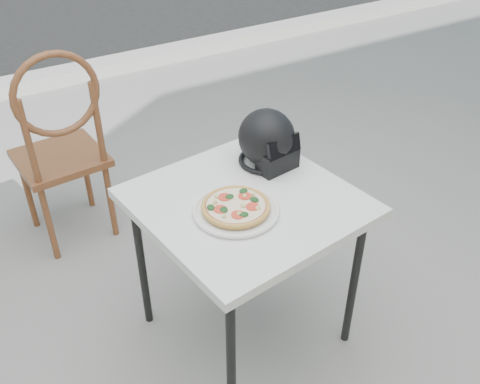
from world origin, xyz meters
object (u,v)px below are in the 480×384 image
cafe_table_main (246,212)px  plate (236,211)px  cafe_chair_main (60,141)px  pizza (236,206)px  helmet (268,141)px

cafe_table_main → plate: (-0.08, -0.06, 0.08)m
cafe_table_main → cafe_chair_main: (-0.45, 1.10, -0.06)m
cafe_table_main → plate: size_ratio=2.31×
pizza → cafe_chair_main: (-0.36, 1.16, -0.16)m
plate → cafe_chair_main: bearing=107.5°
cafe_chair_main → cafe_table_main: bearing=108.5°
plate → pizza: 0.02m
pizza → helmet: (0.31, 0.24, 0.08)m
helmet → plate: bearing=-149.2°
pizza → helmet: 0.40m
pizza → cafe_chair_main: cafe_chair_main is taller
plate → helmet: 0.40m
pizza → helmet: helmet is taller
helmet → cafe_chair_main: 1.16m
cafe_table_main → helmet: helmet is taller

